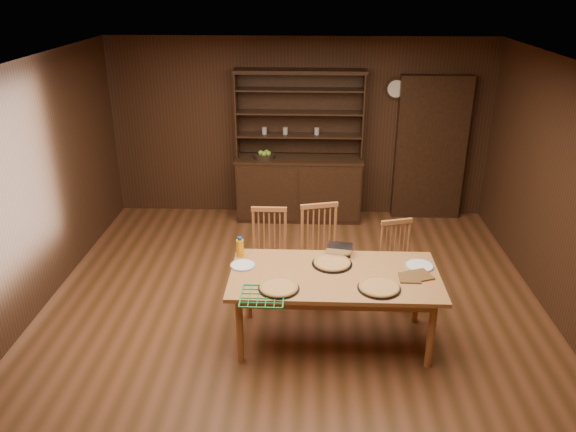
{
  "coord_description": "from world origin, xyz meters",
  "views": [
    {
      "loc": [
        0.16,
        -5.02,
        3.37
      ],
      "look_at": [
        -0.06,
        0.4,
        1.03
      ],
      "focal_mm": 35.0,
      "sensor_mm": 36.0,
      "label": 1
    }
  ],
  "objects_px": {
    "chair_left": "(269,250)",
    "chair_center": "(321,249)",
    "juice_bottle": "(240,247)",
    "dining_table": "(334,281)",
    "china_hutch": "(299,180)",
    "chair_right": "(397,259)"
  },
  "relations": [
    {
      "from": "chair_left",
      "to": "chair_center",
      "type": "xyz_separation_m",
      "value": [
        0.58,
        -0.03,
        0.03
      ]
    },
    {
      "from": "chair_right",
      "to": "juice_bottle",
      "type": "distance_m",
      "value": 1.78
    },
    {
      "from": "china_hutch",
      "to": "juice_bottle",
      "type": "distance_m",
      "value": 2.81
    },
    {
      "from": "china_hutch",
      "to": "chair_right",
      "type": "xyz_separation_m",
      "value": [
        1.14,
        -2.25,
        -0.11
      ]
    },
    {
      "from": "dining_table",
      "to": "china_hutch",
      "type": "bearing_deg",
      "value": 97.6
    },
    {
      "from": "chair_left",
      "to": "juice_bottle",
      "type": "bearing_deg",
      "value": -113.76
    },
    {
      "from": "dining_table",
      "to": "chair_right",
      "type": "relative_size",
      "value": 2.16
    },
    {
      "from": "china_hutch",
      "to": "juice_bottle",
      "type": "bearing_deg",
      "value": -100.92
    },
    {
      "from": "chair_left",
      "to": "chair_center",
      "type": "bearing_deg",
      "value": -2.52
    },
    {
      "from": "dining_table",
      "to": "chair_center",
      "type": "bearing_deg",
      "value": 97.64
    },
    {
      "from": "chair_center",
      "to": "dining_table",
      "type": "bearing_deg",
      "value": -97.11
    },
    {
      "from": "juice_bottle",
      "to": "chair_left",
      "type": "bearing_deg",
      "value": 66.22
    },
    {
      "from": "china_hutch",
      "to": "juice_bottle",
      "type": "height_order",
      "value": "china_hutch"
    },
    {
      "from": "china_hutch",
      "to": "chair_right",
      "type": "distance_m",
      "value": 2.52
    },
    {
      "from": "chair_center",
      "to": "juice_bottle",
      "type": "xyz_separation_m",
      "value": [
        -0.82,
        -0.54,
        0.27
      ]
    },
    {
      "from": "chair_right",
      "to": "chair_left",
      "type": "bearing_deg",
      "value": 161.61
    },
    {
      "from": "chair_center",
      "to": "china_hutch",
      "type": "bearing_deg",
      "value": 82.84
    },
    {
      "from": "china_hutch",
      "to": "juice_bottle",
      "type": "relative_size",
      "value": 10.47
    },
    {
      "from": "chair_left",
      "to": "chair_right",
      "type": "relative_size",
      "value": 1.1
    },
    {
      "from": "juice_bottle",
      "to": "china_hutch",
      "type": "bearing_deg",
      "value": 79.08
    },
    {
      "from": "china_hutch",
      "to": "chair_left",
      "type": "xyz_separation_m",
      "value": [
        -0.28,
        -2.19,
        -0.06
      ]
    },
    {
      "from": "china_hutch",
      "to": "chair_left",
      "type": "distance_m",
      "value": 2.21
    }
  ]
}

